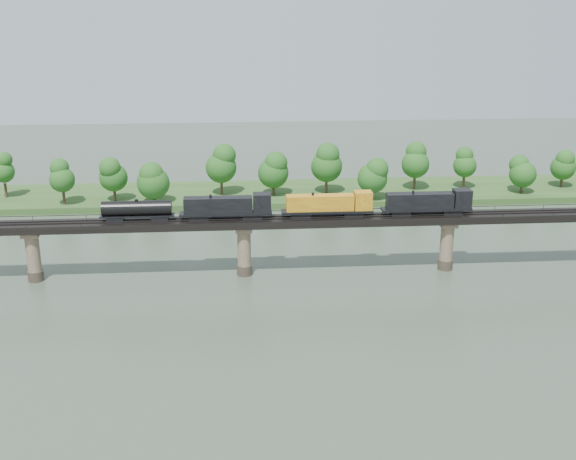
{
  "coord_description": "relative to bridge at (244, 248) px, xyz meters",
  "views": [
    {
      "loc": [
        -1.33,
        -101.45,
        53.27
      ],
      "look_at": [
        8.53,
        30.0,
        9.0
      ],
      "focal_mm": 45.0,
      "sensor_mm": 36.0,
      "label": 1
    }
  ],
  "objects": [
    {
      "name": "ground",
      "position": [
        0.0,
        -30.0,
        -5.46
      ],
      "size": [
        400.0,
        400.0,
        0.0
      ],
      "primitive_type": "plane",
      "color": "#354335",
      "rests_on": "ground"
    },
    {
      "name": "bridge_superstructure",
      "position": [
        0.0,
        0.0,
        6.33
      ],
      "size": [
        220.0,
        4.9,
        0.75
      ],
      "color": "black",
      "rests_on": "bridge"
    },
    {
      "name": "bridge",
      "position": [
        0.0,
        0.0,
        0.0
      ],
      "size": [
        236.0,
        30.0,
        11.5
      ],
      "color": "#473A2D",
      "rests_on": "ground"
    },
    {
      "name": "far_bank",
      "position": [
        0.0,
        55.0,
        -4.66
      ],
      "size": [
        300.0,
        24.0,
        1.6
      ],
      "primitive_type": "cube",
      "color": "#2A4C1E",
      "rests_on": "ground"
    },
    {
      "name": "freight_train",
      "position": [
        9.74,
        0.0,
        8.38
      ],
      "size": [
        71.12,
        2.77,
        4.9
      ],
      "color": "black",
      "rests_on": "bridge"
    },
    {
      "name": "far_treeline",
      "position": [
        -8.21,
        50.52,
        3.37
      ],
      "size": [
        289.06,
        17.54,
        13.6
      ],
      "color": "#382619",
      "rests_on": "far_bank"
    }
  ]
}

